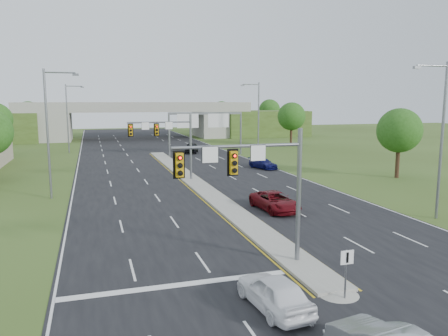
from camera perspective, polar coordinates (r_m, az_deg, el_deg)
name	(u,v)px	position (r m, az deg, el deg)	size (l,w,h in m)	color
ground	(297,263)	(23.57, 9.49, -12.10)	(240.00, 240.00, 0.00)	#384B1A
road	(174,167)	(56.18, -6.56, 0.15)	(24.00, 160.00, 0.02)	black
median	(195,183)	(44.58, -3.75, -1.93)	(2.00, 54.00, 0.16)	gray
median_nose	(338,293)	(20.31, 14.70, -15.48)	(2.00, 2.00, 0.16)	gray
lane_markings	(178,175)	(50.16, -5.97, -0.85)	(23.72, 160.00, 0.01)	gold
signal_mast_near	(258,176)	(21.36, 4.45, -1.02)	(6.62, 0.60, 7.00)	slate
signal_mast_far	(169,137)	(45.39, -7.16, 4.10)	(6.62, 0.60, 7.00)	slate
keep_right_sign	(346,266)	(19.37, 15.70, -12.22)	(0.60, 0.13, 2.20)	slate
sign_gantry	(205,122)	(66.77, -2.52, 6.07)	(11.58, 0.44, 6.67)	slate
overpass	(137,123)	(100.27, -11.30, 5.83)	(80.00, 14.00, 8.10)	gray
lightpole_l_mid	(50,128)	(39.86, -21.81, 4.90)	(2.85, 0.25, 11.00)	slate
lightpole_l_far	(69,115)	(74.77, -19.64, 6.52)	(2.85, 0.25, 11.00)	slate
lightpole_r_near	(440,133)	(33.98, 26.38, 4.06)	(2.85, 0.25, 11.00)	slate
lightpole_r_far	(257,117)	(64.08, 4.36, 6.71)	(2.85, 0.25, 11.00)	slate
tree_r_near	(399,131)	(51.04, 21.93, 4.56)	(4.80, 4.80, 7.60)	#382316
tree_r_mid	(291,116)	(82.93, 8.81, 6.67)	(5.20, 5.20, 8.12)	#382316
tree_back_b	(29,113)	(114.56, -24.17, 6.56)	(5.60, 5.60, 8.32)	#382316
tree_back_c	(221,112)	(118.66, -0.33, 7.37)	(5.60, 5.60, 8.32)	#382316
tree_back_d	(269,110)	(123.40, 5.96, 7.52)	(6.00, 6.00, 8.85)	#382316
car_white	(274,292)	(18.35, 6.56, -15.78)	(1.70, 4.23, 1.44)	white
car_far_a	(275,201)	(33.80, 6.67, -4.34)	(2.35, 5.09, 1.41)	#57080F
car_far_b	(263,163)	(54.57, 5.13, 0.60)	(1.76, 4.33, 1.26)	#0C0F4D
car_far_c	(191,148)	(71.01, -4.28, 2.64)	(1.91, 4.75, 1.62)	black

